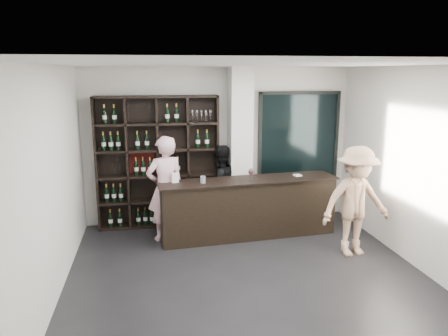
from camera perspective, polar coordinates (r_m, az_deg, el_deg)
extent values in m
cube|color=black|center=(6.12, 3.63, -14.92)|extent=(5.00, 5.50, 0.01)
cube|color=silver|center=(8.04, 2.11, 2.73)|extent=(0.40, 0.40, 2.90)
cube|color=black|center=(8.58, 9.68, 2.84)|extent=(1.60, 0.08, 2.10)
cube|color=black|center=(8.58, 9.68, 2.84)|extent=(1.48, 0.02, 1.98)
cube|color=black|center=(7.58, 3.19, -5.32)|extent=(3.02, 0.57, 0.99)
cube|color=black|center=(7.44, 3.23, -1.58)|extent=(3.10, 0.65, 0.03)
imported|color=#CFA0A9|center=(7.39, -7.67, -2.68)|extent=(0.75, 0.61, 1.79)
imported|color=black|center=(8.05, -0.55, -2.31)|extent=(0.89, 0.79, 1.51)
imported|color=tan|center=(7.01, 16.85, -4.22)|extent=(1.16, 0.72, 1.72)
cylinder|color=silver|center=(7.18, -2.76, -1.51)|extent=(0.11, 0.11, 0.12)
cube|color=white|center=(7.78, 9.59, -0.94)|extent=(0.14, 0.14, 0.02)
cube|color=white|center=(7.23, -6.40, -1.28)|extent=(0.12, 0.07, 0.16)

